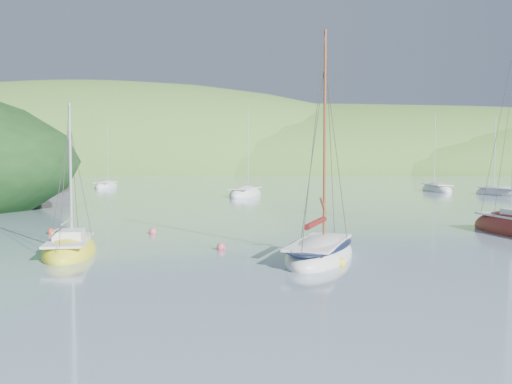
{
  "coord_description": "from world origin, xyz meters",
  "views": [
    {
      "loc": [
        -0.56,
        -22.32,
        4.31
      ],
      "look_at": [
        -1.29,
        8.0,
        2.5
      ],
      "focal_mm": 40.0,
      "sensor_mm": 36.0,
      "label": 1
    }
  ],
  "objects_px": {
    "distant_sloop_a": "(245,195)",
    "distant_sloop_d": "(499,194)",
    "sailboat_yellow": "(70,251)",
    "distant_sloop_b": "(437,190)",
    "distant_sloop_c": "(106,187)",
    "daysailer_white": "(320,253)"
  },
  "relations": [
    {
      "from": "distant_sloop_a",
      "to": "distant_sloop_c",
      "type": "relative_size",
      "value": 1.12
    },
    {
      "from": "distant_sloop_d",
      "to": "daysailer_white",
      "type": "bearing_deg",
      "value": -142.74
    },
    {
      "from": "distant_sloop_b",
      "to": "distant_sloop_d",
      "type": "bearing_deg",
      "value": -60.0
    },
    {
      "from": "daysailer_white",
      "to": "sailboat_yellow",
      "type": "xyz_separation_m",
      "value": [
        -11.1,
        0.78,
        -0.06
      ]
    },
    {
      "from": "sailboat_yellow",
      "to": "distant_sloop_d",
      "type": "xyz_separation_m",
      "value": [
        35.63,
        41.65,
        -0.0
      ]
    },
    {
      "from": "distant_sloop_c",
      "to": "distant_sloop_d",
      "type": "xyz_separation_m",
      "value": [
        50.44,
        -15.28,
        0.0
      ]
    },
    {
      "from": "sailboat_yellow",
      "to": "distant_sloop_b",
      "type": "xyz_separation_m",
      "value": [
        30.55,
        49.03,
        0.01
      ]
    },
    {
      "from": "distant_sloop_b",
      "to": "sailboat_yellow",
      "type": "bearing_deg",
      "value": -126.49
    },
    {
      "from": "sailboat_yellow",
      "to": "distant_sloop_a",
      "type": "height_order",
      "value": "distant_sloop_a"
    },
    {
      "from": "distant_sloop_c",
      "to": "daysailer_white",
      "type": "bearing_deg",
      "value": -63.27
    },
    {
      "from": "sailboat_yellow",
      "to": "distant_sloop_c",
      "type": "relative_size",
      "value": 0.75
    },
    {
      "from": "sailboat_yellow",
      "to": "distant_sloop_c",
      "type": "xyz_separation_m",
      "value": [
        -14.81,
        56.93,
        -0.0
      ]
    },
    {
      "from": "distant_sloop_d",
      "to": "sailboat_yellow",
      "type": "bearing_deg",
      "value": -153.25
    },
    {
      "from": "daysailer_white",
      "to": "distant_sloop_d",
      "type": "bearing_deg",
      "value": 77.11
    },
    {
      "from": "distant_sloop_c",
      "to": "distant_sloop_d",
      "type": "relative_size",
      "value": 1.0
    },
    {
      "from": "daysailer_white",
      "to": "distant_sloop_a",
      "type": "xyz_separation_m",
      "value": [
        -4.91,
        39.84,
        -0.05
      ]
    },
    {
      "from": "distant_sloop_a",
      "to": "distant_sloop_d",
      "type": "height_order",
      "value": "distant_sloop_a"
    },
    {
      "from": "daysailer_white",
      "to": "distant_sloop_c",
      "type": "relative_size",
      "value": 1.06
    },
    {
      "from": "distant_sloop_b",
      "to": "distant_sloop_d",
      "type": "xyz_separation_m",
      "value": [
        5.09,
        -7.38,
        -0.01
      ]
    },
    {
      "from": "sailboat_yellow",
      "to": "distant_sloop_a",
      "type": "distance_m",
      "value": 39.55
    },
    {
      "from": "distant_sloop_a",
      "to": "distant_sloop_c",
      "type": "distance_m",
      "value": 27.57
    },
    {
      "from": "distant_sloop_a",
      "to": "distant_sloop_b",
      "type": "height_order",
      "value": "distant_sloop_a"
    }
  ]
}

